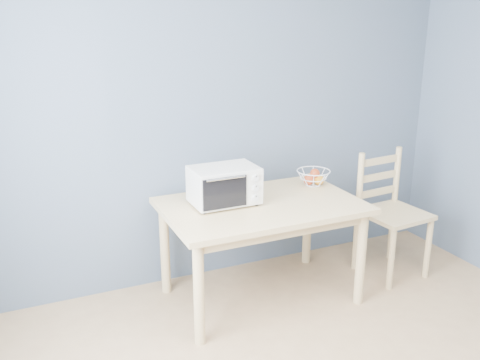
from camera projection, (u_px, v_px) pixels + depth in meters
name	position (u px, v px, depth m)	size (l,w,h in m)	color
room	(428.00, 210.00, 2.12)	(4.01, 4.51, 2.61)	tan
dining_table	(261.00, 216.00, 3.84)	(1.40, 0.90, 0.75)	#D0B47D
toaster_oven	(222.00, 185.00, 3.73)	(0.47, 0.34, 0.27)	silver
fruit_basket	(313.00, 177.00, 4.18)	(0.32, 0.32, 0.13)	white
dining_chair	(390.00, 215.00, 4.30)	(0.51, 0.51, 1.00)	#D0B47D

